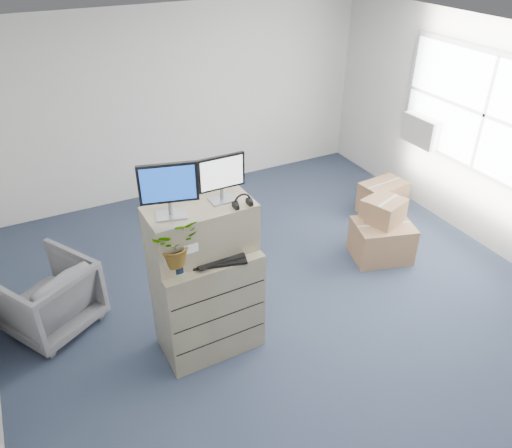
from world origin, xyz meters
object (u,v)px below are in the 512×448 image
object	(u,v)px
potted_plant	(175,247)
office_chair	(47,294)
monitor_right	(221,176)
filing_cabinet_lower	(208,301)
monitor_left	(168,187)
water_bottle	(215,236)
keyboard	(218,260)

from	to	relation	value
potted_plant	office_chair	bearing A→B (deg)	134.26
monitor_right	office_chair	size ratio (longest dim) A/B	0.51
filing_cabinet_lower	office_chair	distance (m)	1.74
monitor_left	potted_plant	bearing A→B (deg)	-92.12
water_bottle	potted_plant	world-z (taller)	potted_plant
monitor_right	keyboard	distance (m)	0.76
keyboard	water_bottle	size ratio (longest dim) A/B	1.75
keyboard	water_bottle	distance (m)	0.24
monitor_right	water_bottle	size ratio (longest dim) A/B	1.52
monitor_right	potted_plant	xyz separation A→B (m)	(-0.54, -0.18, -0.48)
monitor_right	keyboard	bearing A→B (deg)	-126.51
monitor_right	potted_plant	distance (m)	0.74
monitor_right	office_chair	bearing A→B (deg)	149.40
filing_cabinet_lower	monitor_right	distance (m)	1.32
filing_cabinet_lower	potted_plant	bearing A→B (deg)	-160.43
filing_cabinet_lower	office_chair	size ratio (longest dim) A/B	1.30
water_bottle	office_chair	size ratio (longest dim) A/B	0.33
filing_cabinet_lower	water_bottle	distance (m)	0.72
monitor_left	potted_plant	world-z (taller)	monitor_left
monitor_left	water_bottle	bearing A→B (deg)	18.13
keyboard	water_bottle	xyz separation A→B (m)	(0.06, 0.19, 0.13)
filing_cabinet_lower	water_bottle	bearing A→B (deg)	13.50
monitor_right	office_chair	world-z (taller)	monitor_right
monitor_left	potted_plant	distance (m)	0.53
filing_cabinet_lower	office_chair	world-z (taller)	filing_cabinet_lower
water_bottle	monitor_right	bearing A→B (deg)	14.93
water_bottle	potted_plant	xyz separation A→B (m)	(-0.44, -0.16, 0.11)
filing_cabinet_lower	keyboard	distance (m)	0.60
filing_cabinet_lower	office_chair	xyz separation A→B (m)	(-1.41, 1.01, -0.13)
keyboard	monitor_right	bearing A→B (deg)	68.92
filing_cabinet_lower	potted_plant	world-z (taller)	potted_plant
monitor_left	keyboard	size ratio (longest dim) A/B	0.96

